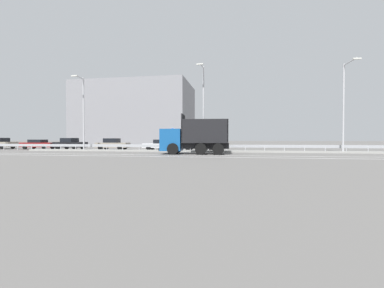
{
  "coord_description": "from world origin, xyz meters",
  "views": [
    {
      "loc": [
        5.01,
        -25.11,
        1.43
      ],
      "look_at": [
        0.71,
        0.7,
        0.9
      ],
      "focal_mm": 24.0,
      "sensor_mm": 36.0,
      "label": 1
    }
  ],
  "objects_px": {
    "parked_car_4": "(161,145)",
    "median_road_sign": "(173,139)",
    "parked_car_2": "(70,144)",
    "street_lamp_3": "(345,103)",
    "street_lamp_1": "(83,110)",
    "parked_car_3": "(113,144)",
    "street_lamp_2": "(203,105)",
    "parked_car_5": "(200,144)",
    "dump_truck": "(187,141)",
    "parked_car_1": "(39,144)"
  },
  "relations": [
    {
      "from": "median_road_sign",
      "to": "parked_car_2",
      "type": "distance_m",
      "value": 15.47
    },
    {
      "from": "street_lamp_3",
      "to": "parked_car_4",
      "type": "bearing_deg",
      "value": 168.7
    },
    {
      "from": "median_road_sign",
      "to": "parked_car_5",
      "type": "relative_size",
      "value": 0.62
    },
    {
      "from": "dump_truck",
      "to": "parked_car_2",
      "type": "distance_m",
      "value": 18.98
    },
    {
      "from": "street_lamp_1",
      "to": "street_lamp_3",
      "type": "height_order",
      "value": "street_lamp_3"
    },
    {
      "from": "street_lamp_1",
      "to": "parked_car_3",
      "type": "xyz_separation_m",
      "value": [
        1.81,
        3.76,
        -4.02
      ]
    },
    {
      "from": "street_lamp_3",
      "to": "median_road_sign",
      "type": "bearing_deg",
      "value": 179.93
    },
    {
      "from": "dump_truck",
      "to": "parked_car_3",
      "type": "xyz_separation_m",
      "value": [
        -11.29,
        7.48,
        -0.53
      ]
    },
    {
      "from": "parked_car_1",
      "to": "parked_car_3",
      "type": "height_order",
      "value": "parked_car_3"
    },
    {
      "from": "dump_truck",
      "to": "street_lamp_3",
      "type": "xyz_separation_m",
      "value": [
        15.23,
        3.93,
        3.73
      ]
    },
    {
      "from": "street_lamp_1",
      "to": "parked_car_2",
      "type": "distance_m",
      "value": 7.0
    },
    {
      "from": "median_road_sign",
      "to": "parked_car_2",
      "type": "relative_size",
      "value": 0.65
    },
    {
      "from": "parked_car_5",
      "to": "parked_car_2",
      "type": "bearing_deg",
      "value": 90.91
    },
    {
      "from": "street_lamp_1",
      "to": "street_lamp_2",
      "type": "distance_m",
      "value": 14.15
    },
    {
      "from": "parked_car_2",
      "to": "dump_truck",
      "type": "bearing_deg",
      "value": 68.58
    },
    {
      "from": "dump_truck",
      "to": "parked_car_5",
      "type": "distance_m",
      "value": 7.38
    },
    {
      "from": "parked_car_4",
      "to": "parked_car_5",
      "type": "height_order",
      "value": "parked_car_5"
    },
    {
      "from": "median_road_sign",
      "to": "parked_car_3",
      "type": "relative_size",
      "value": 0.63
    },
    {
      "from": "dump_truck",
      "to": "parked_car_2",
      "type": "relative_size",
      "value": 1.59
    },
    {
      "from": "street_lamp_3",
      "to": "parked_car_2",
      "type": "relative_size",
      "value": 2.18
    },
    {
      "from": "dump_truck",
      "to": "parked_car_2",
      "type": "height_order",
      "value": "dump_truck"
    },
    {
      "from": "street_lamp_1",
      "to": "parked_car_2",
      "type": "bearing_deg",
      "value": 138.65
    },
    {
      "from": "parked_car_1",
      "to": "parked_car_4",
      "type": "distance_m",
      "value": 17.51
    },
    {
      "from": "parked_car_4",
      "to": "parked_car_5",
      "type": "bearing_deg",
      "value": -99.94
    },
    {
      "from": "median_road_sign",
      "to": "parked_car_3",
      "type": "distance_m",
      "value": 9.61
    },
    {
      "from": "parked_car_3",
      "to": "parked_car_5",
      "type": "relative_size",
      "value": 0.98
    },
    {
      "from": "median_road_sign",
      "to": "parked_car_1",
      "type": "bearing_deg",
      "value": 169.29
    },
    {
      "from": "dump_truck",
      "to": "median_road_sign",
      "type": "bearing_deg",
      "value": 26.49
    },
    {
      "from": "parked_car_3",
      "to": "parked_car_4",
      "type": "bearing_deg",
      "value": 92.76
    },
    {
      "from": "street_lamp_2",
      "to": "parked_car_4",
      "type": "distance_m",
      "value": 8.41
    },
    {
      "from": "street_lamp_2",
      "to": "parked_car_1",
      "type": "relative_size",
      "value": 1.92
    },
    {
      "from": "street_lamp_2",
      "to": "parked_car_1",
      "type": "bearing_deg",
      "value": 170.85
    },
    {
      "from": "dump_truck",
      "to": "parked_car_1",
      "type": "relative_size",
      "value": 1.34
    },
    {
      "from": "dump_truck",
      "to": "street_lamp_1",
      "type": "height_order",
      "value": "street_lamp_1"
    },
    {
      "from": "street_lamp_2",
      "to": "street_lamp_3",
      "type": "xyz_separation_m",
      "value": [
        14.18,
        -0.03,
        -0.11
      ]
    },
    {
      "from": "street_lamp_1",
      "to": "parked_car_3",
      "type": "bearing_deg",
      "value": 64.33
    },
    {
      "from": "street_lamp_2",
      "to": "parked_car_5",
      "type": "distance_m",
      "value": 5.58
    },
    {
      "from": "street_lamp_1",
      "to": "street_lamp_2",
      "type": "bearing_deg",
      "value": 0.99
    },
    {
      "from": "parked_car_1",
      "to": "parked_car_2",
      "type": "distance_m",
      "value": 4.98
    },
    {
      "from": "dump_truck",
      "to": "street_lamp_2",
      "type": "xyz_separation_m",
      "value": [
        1.04,
        3.97,
        3.84
      ]
    },
    {
      "from": "parked_car_1",
      "to": "parked_car_4",
      "type": "xyz_separation_m",
      "value": [
        17.51,
        0.21,
        -0.01
      ]
    },
    {
      "from": "parked_car_4",
      "to": "parked_car_2",
      "type": "bearing_deg",
      "value": 88.71
    },
    {
      "from": "parked_car_2",
      "to": "parked_car_4",
      "type": "distance_m",
      "value": 12.54
    },
    {
      "from": "parked_car_5",
      "to": "street_lamp_2",
      "type": "bearing_deg",
      "value": -165.3
    },
    {
      "from": "parked_car_3",
      "to": "parked_car_5",
      "type": "height_order",
      "value": "parked_car_5"
    },
    {
      "from": "parked_car_4",
      "to": "median_road_sign",
      "type": "bearing_deg",
      "value": -151.14
    },
    {
      "from": "street_lamp_2",
      "to": "parked_car_1",
      "type": "height_order",
      "value": "street_lamp_2"
    },
    {
      "from": "dump_truck",
      "to": "street_lamp_1",
      "type": "xyz_separation_m",
      "value": [
        -13.1,
        3.72,
        3.49
      ]
    },
    {
      "from": "parked_car_2",
      "to": "parked_car_5",
      "type": "xyz_separation_m",
      "value": [
        17.67,
        -0.17,
        -0.02
      ]
    },
    {
      "from": "street_lamp_2",
      "to": "parked_car_4",
      "type": "height_order",
      "value": "street_lamp_2"
    }
  ]
}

